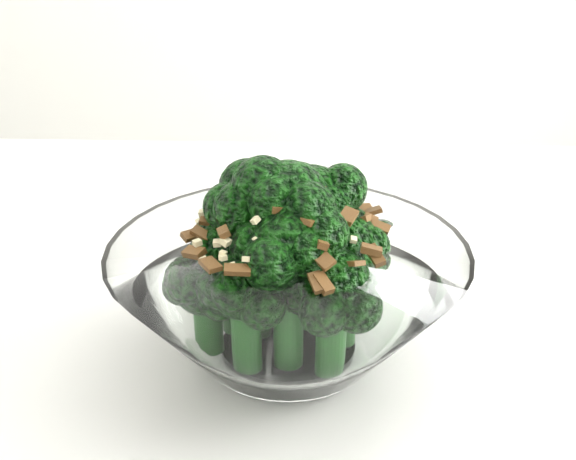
{
  "coord_description": "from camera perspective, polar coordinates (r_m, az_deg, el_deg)",
  "views": [
    {
      "loc": [
        -0.12,
        -0.57,
        1.01
      ],
      "look_at": [
        -0.11,
        -0.22,
        0.85
      ],
      "focal_mm": 40.0,
      "sensor_mm": 36.0,
      "label": 1
    }
  ],
  "objects": [
    {
      "name": "table",
      "position": [
        0.54,
        0.78,
        -12.17
      ],
      "size": [
        1.24,
        0.86,
        0.75
      ],
      "color": "white",
      "rests_on": "ground"
    },
    {
      "name": "broccoli_dish",
      "position": [
        0.41,
        -0.04,
        -5.04
      ],
      "size": [
        0.23,
        0.23,
        0.14
      ],
      "color": "white",
      "rests_on": "table"
    }
  ]
}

